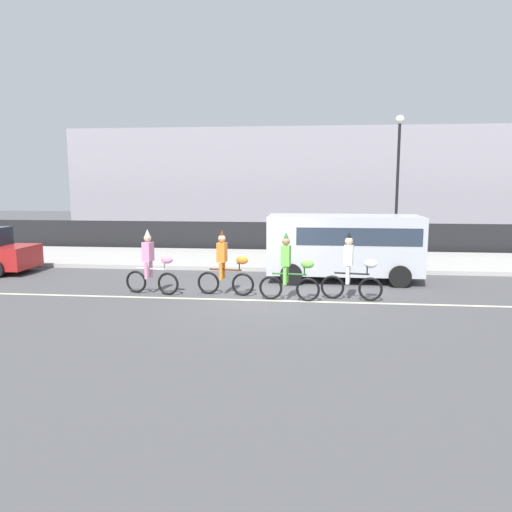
% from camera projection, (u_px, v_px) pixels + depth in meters
% --- Properties ---
extents(ground_plane, '(80.00, 80.00, 0.00)m').
position_uv_depth(ground_plane, '(273.00, 297.00, 14.39)').
color(ground_plane, '#4C4C4F').
extents(road_centre_line, '(36.00, 0.14, 0.01)m').
position_uv_depth(road_centre_line, '(272.00, 301.00, 13.90)').
color(road_centre_line, beige).
rests_on(road_centre_line, ground).
extents(sidewalk_curb, '(60.00, 5.00, 0.15)m').
position_uv_depth(sidewalk_curb, '(285.00, 260.00, 20.77)').
color(sidewalk_curb, '#ADAAA3').
rests_on(sidewalk_curb, ground).
extents(fence_line, '(40.00, 0.08, 1.40)m').
position_uv_depth(fence_line, '(288.00, 237.00, 23.53)').
color(fence_line, black).
rests_on(fence_line, ground).
extents(building_backdrop, '(28.00, 8.00, 6.32)m').
position_uv_depth(building_backdrop, '(310.00, 184.00, 31.52)').
color(building_backdrop, '#99939E').
rests_on(building_backdrop, ground).
extents(parade_cyclist_pink, '(1.70, 0.53, 1.92)m').
position_uv_depth(parade_cyclist_pink, '(152.00, 266.00, 14.63)').
color(parade_cyclist_pink, black).
rests_on(parade_cyclist_pink, ground).
extents(parade_cyclist_orange, '(1.72, 0.50, 1.92)m').
position_uv_depth(parade_cyclist_orange, '(226.00, 267.00, 14.50)').
color(parade_cyclist_orange, black).
rests_on(parade_cyclist_orange, ground).
extents(parade_cyclist_lime, '(1.72, 0.51, 1.92)m').
position_uv_depth(parade_cyclist_lime, '(290.00, 271.00, 13.81)').
color(parade_cyclist_lime, black).
rests_on(parade_cyclist_lime, ground).
extents(parade_cyclist_zebra, '(1.71, 0.52, 1.92)m').
position_uv_depth(parade_cyclist_zebra, '(352.00, 270.00, 13.89)').
color(parade_cyclist_zebra, black).
rests_on(parade_cyclist_zebra, ground).
extents(parked_van_silver, '(5.00, 2.22, 2.18)m').
position_uv_depth(parked_van_silver, '(346.00, 243.00, 16.62)').
color(parked_van_silver, silver).
rests_on(parked_van_silver, ground).
extents(street_lamp_post, '(0.36, 0.36, 5.86)m').
position_uv_depth(street_lamp_post, '(398.00, 165.00, 20.81)').
color(street_lamp_post, black).
rests_on(street_lamp_post, sidewalk_curb).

